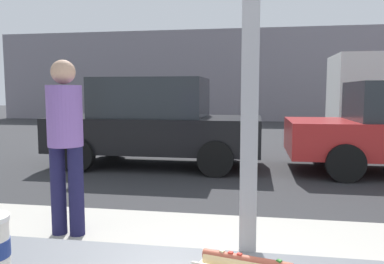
% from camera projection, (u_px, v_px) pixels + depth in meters
% --- Properties ---
extents(ground_plane, '(60.00, 60.00, 0.00)m').
position_uv_depth(ground_plane, '(253.00, 155.00, 9.04)').
color(ground_plane, '#2D2D30').
extents(building_facade_far, '(28.00, 1.20, 4.70)m').
position_uv_depth(building_facade_far, '(255.00, 76.00, 19.87)').
color(building_facade_far, gray).
rests_on(building_facade_far, ground).
extents(parked_car_black, '(4.16, 1.92, 1.77)m').
position_uv_depth(parked_car_black, '(155.00, 122.00, 7.69)').
color(parked_car_black, black).
rests_on(parked_car_black, ground).
extents(pedestrian, '(0.32, 0.32, 1.63)m').
position_uv_depth(pedestrian, '(65.00, 136.00, 3.51)').
color(pedestrian, '#1B1A40').
rests_on(pedestrian, sidewalk_strip).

